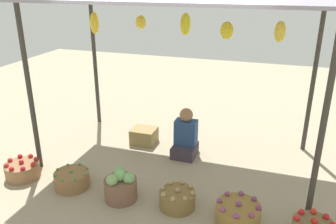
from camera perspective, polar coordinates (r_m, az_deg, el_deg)
ground_plane at (r=5.55m, az=1.62°, el=-7.39°), size 14.00×14.00×0.00m
market_stall_structure at (r=4.89m, az=1.92°, el=16.22°), size 4.07×2.12×2.41m
vendor_person at (r=5.50m, az=2.88°, el=-4.20°), size 0.36×0.44×0.78m
basket_red_apples at (r=5.40m, az=-22.72°, el=-8.72°), size 0.47×0.47×0.27m
basket_green_chilies at (r=4.95m, az=-15.45°, el=-10.62°), size 0.47×0.47×0.25m
basket_cabbages at (r=4.55m, az=-7.77°, el=-11.99°), size 0.42×0.42×0.42m
basket_potatoes at (r=4.41m, az=1.52°, el=-14.02°), size 0.45×0.45×0.27m
basket_purple_onions at (r=4.23m, az=11.37°, el=-16.02°), size 0.52×0.52×0.30m
wooden_crate_near_vendor at (r=5.96m, az=-3.95°, el=-3.91°), size 0.40×0.35×0.26m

